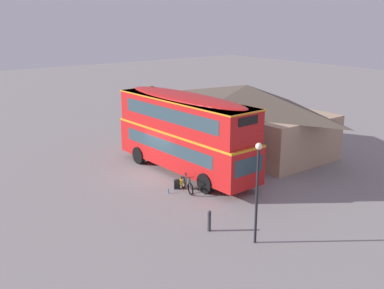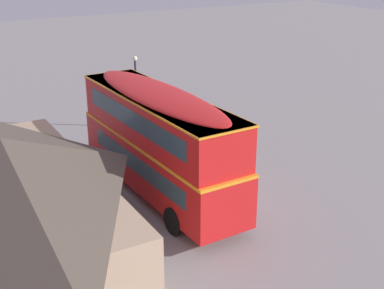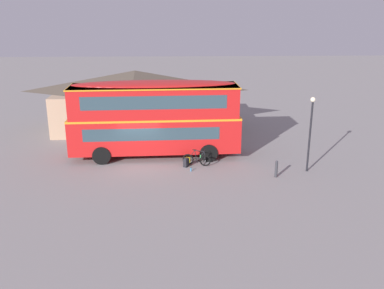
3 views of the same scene
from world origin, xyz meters
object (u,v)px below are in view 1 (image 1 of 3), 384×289
at_px(double_decker_bus, 185,130).
at_px(street_lamp, 257,182).
at_px(kerb_bollard, 209,220).
at_px(water_bottle_blue_sports, 169,191).
at_px(touring_bicycle, 186,185).
at_px(backpack_on_ground, 177,184).

relative_size(double_decker_bus, street_lamp, 2.43).
bearing_deg(kerb_bollard, water_bottle_blue_sports, 167.31).
bearing_deg(street_lamp, kerb_bollard, -157.08).
distance_m(touring_bicycle, water_bottle_blue_sports, 1.02).
xyz_separation_m(backpack_on_ground, water_bottle_blue_sports, (0.25, -0.74, -0.18)).
relative_size(touring_bicycle, kerb_bollard, 1.74).
relative_size(street_lamp, kerb_bollard, 4.47).
height_order(touring_bicycle, water_bottle_blue_sports, touring_bicycle).
height_order(double_decker_bus, kerb_bollard, double_decker_bus).
bearing_deg(touring_bicycle, double_decker_bus, 144.35).
bearing_deg(double_decker_bus, water_bottle_blue_sports, -51.48).
xyz_separation_m(water_bottle_blue_sports, kerb_bollard, (4.70, -1.06, 0.39)).
bearing_deg(backpack_on_ground, kerb_bollard, -19.98).
bearing_deg(kerb_bollard, backpack_on_ground, 160.02).
distance_m(water_bottle_blue_sports, kerb_bollard, 4.83).
bearing_deg(double_decker_bus, street_lamp, -18.18).
distance_m(water_bottle_blue_sports, street_lamp, 7.18).
distance_m(double_decker_bus, street_lamp, 9.29).
xyz_separation_m(touring_bicycle, backpack_on_ground, (-0.55, -0.19, -0.08)).
bearing_deg(water_bottle_blue_sports, street_lamp, -1.85).
xyz_separation_m(touring_bicycle, street_lamp, (6.39, -1.15, 2.33)).
height_order(touring_bicycle, kerb_bollard, touring_bicycle).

